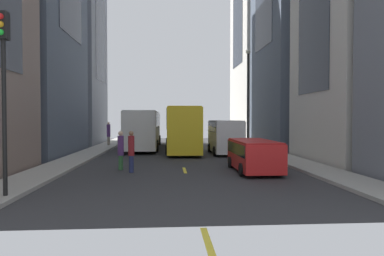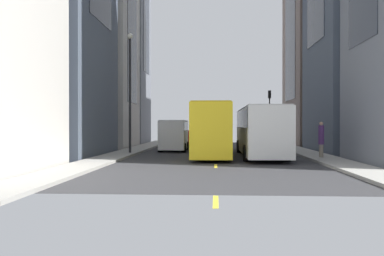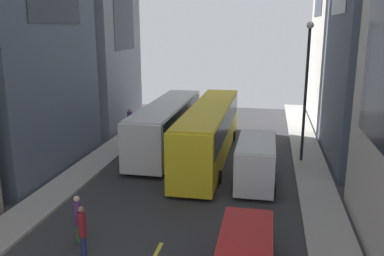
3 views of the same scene
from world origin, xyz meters
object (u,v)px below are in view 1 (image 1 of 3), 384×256
city_bus_white (144,126)px  pedestrian_walking_far (109,133)px  delivery_van_white (225,134)px  pedestrian_crossing_near (121,149)px  car_red_0 (254,153)px  pedestrian_waiting_curb (131,150)px  streetcar_yellow (181,125)px  traffic_light_near_corner (3,69)px

city_bus_white → pedestrian_walking_far: (-3.64, 2.22, -0.67)m
delivery_van_white → pedestrian_crossing_near: (-6.86, -7.75, -0.41)m
car_red_0 → pedestrian_waiting_curb: (-6.20, 0.15, 0.18)m
streetcar_yellow → delivery_van_white: bearing=-53.1°
city_bus_white → pedestrian_crossing_near: size_ratio=6.23×
car_red_0 → pedestrian_walking_far: size_ratio=2.06×
delivery_van_white → pedestrian_walking_far: delivery_van_white is taller
car_red_0 → pedestrian_crossing_near: 6.94m
pedestrian_walking_far → streetcar_yellow: bearing=86.1°
pedestrian_waiting_curb → traffic_light_near_corner: bearing=26.6°
city_bus_white → car_red_0: bearing=-66.0°
city_bus_white → streetcar_yellow: 3.67m
pedestrian_crossing_near → pedestrian_waiting_curb: 1.15m
city_bus_white → delivery_van_white: bearing=-41.7°
streetcar_yellow → delivery_van_white: streetcar_yellow is taller
delivery_van_white → car_red_0: bearing=-90.1°
streetcar_yellow → traffic_light_near_corner: (-6.50, -18.64, 2.20)m
delivery_van_white → car_red_0: 8.87m
pedestrian_walking_far → pedestrian_waiting_curb: bearing=37.9°
streetcar_yellow → pedestrian_waiting_curb: (-2.98, -13.00, -1.00)m
city_bus_white → pedestrian_crossing_near: city_bus_white is taller
streetcar_yellow → car_red_0: 13.59m
pedestrian_crossing_near → pedestrian_walking_far: (-3.34, 15.81, 0.23)m
delivery_van_white → car_red_0: (-0.02, -8.85, -0.57)m
streetcar_yellow → pedestrian_walking_far: size_ratio=6.52×
car_red_0 → traffic_light_near_corner: traffic_light_near_corner is taller
car_red_0 → pedestrian_walking_far: (-10.18, 16.92, 0.39)m
pedestrian_walking_far → car_red_0: bearing=55.6°
pedestrian_crossing_near → delivery_van_white: bearing=59.5°
city_bus_white → streetcar_yellow: bearing=-25.0°
pedestrian_crossing_near → traffic_light_near_corner: bearing=-102.5°
city_bus_white → pedestrian_walking_far: 4.32m
traffic_light_near_corner → car_red_0: bearing=29.5°
city_bus_white → streetcar_yellow: streetcar_yellow is taller
streetcar_yellow → car_red_0: streetcar_yellow is taller
pedestrian_waiting_curb → pedestrian_crossing_near: bearing=-87.0°
streetcar_yellow → pedestrian_waiting_curb: bearing=-102.9°
pedestrian_crossing_near → pedestrian_walking_far: pedestrian_walking_far is taller
city_bus_white → car_red_0: 16.12m
traffic_light_near_corner → delivery_van_white: bearing=55.8°
delivery_van_white → pedestrian_crossing_near: bearing=-131.5°
pedestrian_walking_far → traffic_light_near_corner: bearing=25.7°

